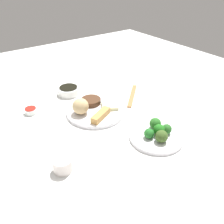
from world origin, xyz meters
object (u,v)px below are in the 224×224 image
(soy_sauce_bowl, at_px, (69,91))
(teacup, at_px, (63,165))
(chopsticks_pair, at_px, (132,96))
(sauce_ramekin_sweet_and_sour, at_px, (31,111))
(broccoli_plate, at_px, (156,137))
(main_plate, at_px, (96,112))

(soy_sauce_bowl, bearing_deg, teacup, -29.39)
(teacup, bearing_deg, soy_sauce_bowl, 150.61)
(soy_sauce_bowl, distance_m, chopsticks_pair, 0.32)
(teacup, xyz_separation_m, chopsticks_pair, (-0.26, 0.50, -0.02))
(sauce_ramekin_sweet_and_sour, bearing_deg, broccoli_plate, 35.06)
(broccoli_plate, relative_size, sauce_ramekin_sweet_and_sour, 3.53)
(soy_sauce_bowl, relative_size, sauce_ramekin_sweet_and_sour, 1.87)
(main_plate, xyz_separation_m, teacup, (0.23, -0.27, 0.01))
(main_plate, relative_size, soy_sauce_bowl, 2.37)
(main_plate, distance_m, sauce_ramekin_sweet_and_sour, 0.29)
(main_plate, relative_size, teacup, 4.07)
(main_plate, distance_m, chopsticks_pair, 0.23)
(sauce_ramekin_sweet_and_sour, relative_size, teacup, 0.92)
(broccoli_plate, xyz_separation_m, chopsticks_pair, (-0.31, 0.14, -0.00))
(sauce_ramekin_sweet_and_sour, bearing_deg, soy_sauce_bowl, 105.89)
(broccoli_plate, relative_size, soy_sauce_bowl, 1.89)
(soy_sauce_bowl, height_order, teacup, teacup)
(main_plate, bearing_deg, sauce_ramekin_sweet_and_sour, -126.44)
(main_plate, height_order, teacup, teacup)
(main_plate, height_order, soy_sauce_bowl, soy_sauce_bowl)
(broccoli_plate, bearing_deg, teacup, -98.99)
(soy_sauce_bowl, bearing_deg, chopsticks_pair, 49.84)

